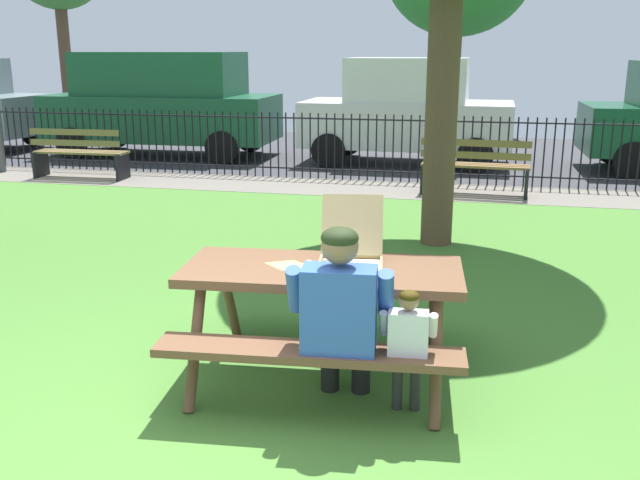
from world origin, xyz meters
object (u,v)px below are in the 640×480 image
(pizza_slice_on_table, at_px, (291,264))
(parked_car_left, at_px, (162,102))
(child_at_table, at_px, (408,341))
(park_bench_center, at_px, (475,168))
(picnic_table_foreground, at_px, (322,292))
(pizza_box_open, at_px, (351,250))
(park_bench_left, at_px, (80,154))
(parked_car_center, at_px, (407,111))
(adult_at_table, at_px, (341,313))

(pizza_slice_on_table, relative_size, parked_car_left, 0.06)
(child_at_table, xyz_separation_m, park_bench_center, (0.32, 6.97, -0.10))
(park_bench_center, xyz_separation_m, parked_car_left, (-6.29, 2.80, 0.68))
(picnic_table_foreground, height_order, pizza_box_open, pizza_box_open)
(child_at_table, distance_m, park_bench_left, 9.35)
(child_at_table, relative_size, parked_car_left, 0.18)
(parked_car_left, bearing_deg, pizza_box_open, -58.95)
(pizza_slice_on_table, relative_size, parked_car_center, 0.07)
(adult_at_table, bearing_deg, pizza_box_open, 94.25)
(adult_at_table, bearing_deg, park_bench_left, 129.95)
(pizza_box_open, distance_m, parked_car_left, 10.74)
(park_bench_center, height_order, parked_car_center, parked_car_center)
(adult_at_table, xyz_separation_m, parked_car_left, (-5.58, 9.77, 0.44))
(pizza_box_open, bearing_deg, parked_car_left, 121.05)
(pizza_slice_on_table, distance_m, adult_at_table, 0.65)
(park_bench_center, xyz_separation_m, parked_car_center, (-1.31, 2.80, 0.59))
(pizza_box_open, relative_size, park_bench_left, 0.34)
(parked_car_center, bearing_deg, park_bench_center, -64.89)
(pizza_box_open, distance_m, park_bench_center, 6.47)
(picnic_table_foreground, relative_size, parked_car_left, 0.41)
(picnic_table_foreground, xyz_separation_m, park_bench_center, (0.93, 6.49, -0.18))
(pizza_box_open, xyz_separation_m, adult_at_table, (0.04, -0.57, -0.22))
(park_bench_center, bearing_deg, child_at_table, -92.62)
(child_at_table, height_order, park_bench_left, park_bench_left)
(pizza_box_open, bearing_deg, parked_car_center, 93.47)
(pizza_slice_on_table, xyz_separation_m, parked_car_center, (-0.18, 9.29, 0.23))
(child_at_table, bearing_deg, park_bench_center, 87.38)
(parked_car_center, bearing_deg, child_at_table, -84.20)
(pizza_slice_on_table, height_order, park_bench_left, park_bench_left)
(park_bench_center, bearing_deg, park_bench_left, -180.00)
(picnic_table_foreground, relative_size, pizza_slice_on_table, 7.18)
(pizza_slice_on_table, bearing_deg, park_bench_left, 129.85)
(picnic_table_foreground, bearing_deg, pizza_box_open, 25.76)
(park_bench_left, relative_size, parked_car_left, 0.35)
(child_at_table, height_order, park_bench_center, park_bench_center)
(park_bench_left, bearing_deg, pizza_slice_on_table, -50.15)
(pizza_box_open, bearing_deg, pizza_slice_on_table, -166.67)
(park_bench_left, bearing_deg, adult_at_table, -50.05)
(picnic_table_foreground, xyz_separation_m, child_at_table, (0.61, -0.48, -0.09))
(picnic_table_foreground, xyz_separation_m, pizza_box_open, (0.18, 0.08, 0.28))
(adult_at_table, height_order, child_at_table, adult_at_table)
(park_bench_center, bearing_deg, pizza_box_open, -96.70)
(pizza_slice_on_table, distance_m, park_bench_left, 8.47)
(pizza_box_open, height_order, adult_at_table, pizza_box_open)
(picnic_table_foreground, distance_m, parked_car_left, 10.74)
(parked_car_left, bearing_deg, picnic_table_foreground, -59.99)
(park_bench_left, bearing_deg, pizza_box_open, -47.84)
(pizza_slice_on_table, bearing_deg, picnic_table_foreground, 1.50)
(park_bench_center, height_order, parked_car_left, parked_car_left)
(child_at_table, bearing_deg, park_bench_left, 131.80)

